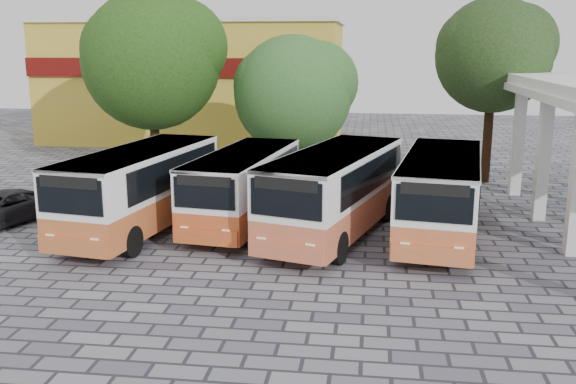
# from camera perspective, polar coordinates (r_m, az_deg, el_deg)

# --- Properties ---
(ground) EXTENTS (90.00, 90.00, 0.00)m
(ground) POSITION_cam_1_polar(r_m,az_deg,el_deg) (20.09, 3.25, -6.31)
(ground) COLOR #52515E
(ground) RESTS_ON ground
(shophouse_block) EXTENTS (20.40, 10.40, 8.30)m
(shophouse_block) POSITION_cam_1_polar(r_m,az_deg,el_deg) (46.63, -8.05, 9.83)
(shophouse_block) COLOR gold
(shophouse_block) RESTS_ON ground
(bus_far_left) EXTENTS (3.81, 8.60, 2.98)m
(bus_far_left) POSITION_cam_1_polar(r_m,az_deg,el_deg) (23.51, -12.99, 0.61)
(bus_far_left) COLOR #BB5929
(bus_far_left) RESTS_ON ground
(bus_centre_left) EXTENTS (3.30, 7.89, 2.75)m
(bus_centre_left) POSITION_cam_1_polar(r_m,az_deg,el_deg) (23.85, -3.96, 0.76)
(bus_centre_left) COLOR #BE4C1D
(bus_centre_left) RESTS_ON ground
(bus_centre_right) EXTENTS (4.83, 8.91, 3.03)m
(bus_centre_right) POSITION_cam_1_polar(r_m,az_deg,el_deg) (22.37, 4.20, 0.36)
(bus_centre_right) COLOR #C65F3C
(bus_centre_right) RESTS_ON ground
(bus_far_right) EXTENTS (3.69, 8.45, 2.93)m
(bus_far_right) POSITION_cam_1_polar(r_m,az_deg,el_deg) (22.73, 13.46, 0.09)
(bus_far_right) COLOR #C85E31
(bus_far_right) RESTS_ON ground
(tree_left) EXTENTS (7.22, 6.88, 9.27)m
(tree_left) POSITION_cam_1_polar(r_m,az_deg,el_deg) (33.28, -11.91, 11.73)
(tree_left) COLOR #342612
(tree_left) RESTS_ON ground
(tree_middle) EXTENTS (6.22, 5.92, 7.14)m
(tree_middle) POSITION_cam_1_polar(r_m,az_deg,el_deg) (32.54, 0.58, 9.02)
(tree_middle) COLOR #3F2610
(tree_middle) RESTS_ON ground
(tree_right) EXTENTS (5.72, 5.44, 8.85)m
(tree_right) POSITION_cam_1_polar(r_m,az_deg,el_deg) (32.58, 17.92, 11.79)
(tree_right) COLOR black
(tree_right) RESTS_ON ground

